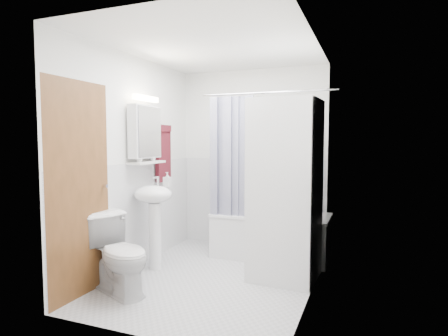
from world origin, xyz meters
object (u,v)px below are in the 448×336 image
(sink, at_px, (154,207))
(toilet, at_px, (120,255))
(washer_dryer, at_px, (285,190))
(bathtub, at_px, (271,233))

(sink, height_order, toilet, sink)
(washer_dryer, distance_m, toilet, 1.78)
(sink, xyz_separation_m, washer_dryer, (1.43, 0.28, 0.23))
(washer_dryer, relative_size, toilet, 2.50)
(washer_dryer, bearing_deg, sink, -165.68)
(bathtub, relative_size, sink, 1.36)
(sink, xyz_separation_m, toilet, (0.05, -0.70, -0.34))
(washer_dryer, xyz_separation_m, toilet, (-1.38, -0.97, -0.57))
(sink, relative_size, toilet, 1.39)
(sink, distance_m, washer_dryer, 1.48)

